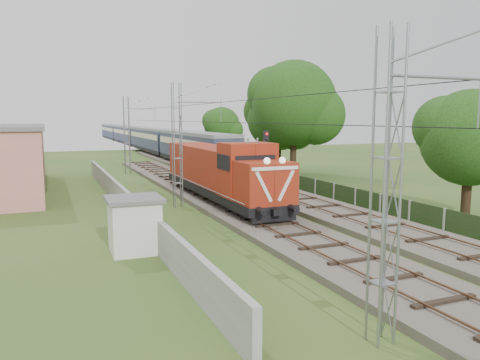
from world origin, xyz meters
name	(u,v)px	position (x,y,z in m)	size (l,w,h in m)	color
ground	(315,250)	(0.00, 0.00, 0.00)	(140.00, 140.00, 0.00)	#30501E
track_main	(251,216)	(0.00, 7.00, 0.18)	(4.20, 70.00, 0.45)	#6B6054
track_side	(243,183)	(5.00, 20.00, 0.18)	(4.20, 80.00, 0.45)	#6B6054
catenary	(178,145)	(-2.95, 12.00, 4.05)	(3.31, 70.00, 8.00)	gray
boundary_wall	(123,200)	(-6.50, 12.00, 0.75)	(0.25, 40.00, 1.50)	#9E9E99
fence	(410,211)	(8.00, 3.00, 0.60)	(0.12, 32.00, 1.20)	black
locomotive	(220,172)	(0.00, 12.19, 2.20)	(2.93, 16.71, 4.24)	black
coach_rake	(139,136)	(5.00, 69.27, 2.55)	(3.08, 91.97, 3.56)	black
signal_post	(266,153)	(2.96, 11.32, 3.41)	(0.54, 0.43, 4.97)	black
relay_hut	(134,224)	(-7.40, 2.79, 1.22)	(2.37, 2.37, 2.41)	silver
tree_a	(471,139)	(11.35, 2.13, 4.62)	(5.71, 5.44, 7.40)	#342315
tree_b	(295,104)	(12.18, 23.86, 7.14)	(8.82, 8.40, 11.44)	#342315
tree_c	(280,119)	(11.83, 26.45, 5.67)	(7.01, 6.67, 9.09)	#342315
tree_d	(222,126)	(14.03, 49.50, 4.65)	(5.75, 5.48, 7.46)	#342315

